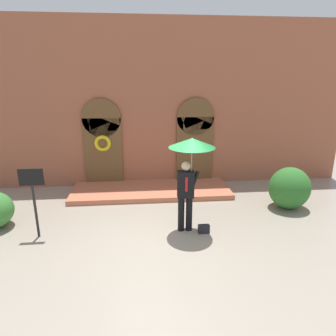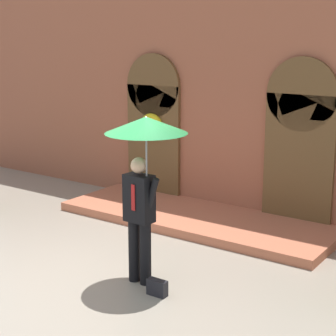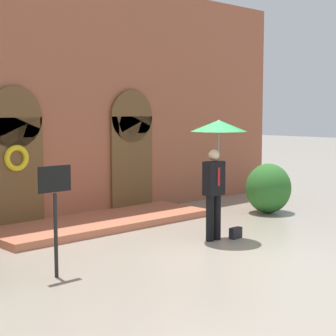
% 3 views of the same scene
% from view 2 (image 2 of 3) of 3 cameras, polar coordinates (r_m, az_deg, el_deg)
% --- Properties ---
extents(ground_plane, '(80.00, 80.00, 0.00)m').
position_cam_2_polar(ground_plane, '(8.26, -8.74, -11.07)').
color(ground_plane, gray).
extents(building_facade, '(14.00, 2.30, 5.60)m').
position_cam_2_polar(building_facade, '(10.92, 6.11, 9.49)').
color(building_facade, '#9E563D').
rests_on(building_facade, ground).
extents(person_with_umbrella, '(1.10, 1.10, 2.36)m').
position_cam_2_polar(person_with_umbrella, '(7.43, -2.42, 1.85)').
color(person_with_umbrella, black).
rests_on(person_with_umbrella, ground).
extents(handbag, '(0.28, 0.12, 0.22)m').
position_cam_2_polar(handbag, '(7.65, -1.10, -12.06)').
color(handbag, black).
rests_on(handbag, ground).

